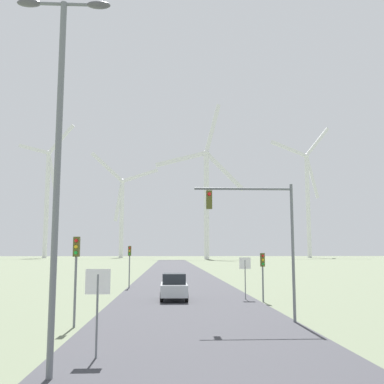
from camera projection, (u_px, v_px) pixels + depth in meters
The scene contains 13 objects.
road_surface at pixel (178, 279), 53.80m from camera, with size 10.00×240.00×0.01m.
streetlamp at pixel (59, 136), 12.71m from camera, with size 2.73×0.32×10.69m.
stop_sign_near at pixel (98, 295), 14.43m from camera, with size 0.81×0.07×2.78m.
stop_sign_far at pixel (245, 270), 31.72m from camera, with size 0.81×0.07×2.91m.
traffic_light_post_near_left at pixel (76, 261), 20.24m from camera, with size 0.28×0.33×4.01m.
traffic_light_post_near_right at pixel (263, 266), 30.08m from camera, with size 0.28×0.34×3.23m.
traffic_light_post_mid_left at pixel (130, 257), 41.38m from camera, with size 0.28×0.33×3.83m.
traffic_light_mast_overhead at pixel (260, 223), 21.88m from camera, with size 4.87×0.34×6.65m.
car_approaching at pixel (174, 287), 31.00m from camera, with size 1.88×4.10×1.83m.
wind_turbine_far_left at pixel (47, 194), 223.42m from camera, with size 30.85×12.18×66.36m.
wind_turbine_left at pixel (122, 209), 233.19m from camera, with size 34.11×15.92×53.80m.
wind_turbine_center at pixel (206, 191), 192.33m from camera, with size 38.74×3.92×67.82m.
wind_turbine_right at pixel (308, 194), 232.23m from camera, with size 35.86×15.77×70.24m.
Camera 1 is at (-1.18, -6.72, 3.36)m, focal length 42.00 mm.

